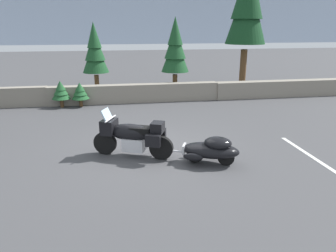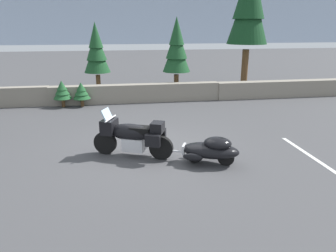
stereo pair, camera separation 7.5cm
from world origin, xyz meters
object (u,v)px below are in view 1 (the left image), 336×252
pine_tree_far_right (175,48)px  touring_motorcycle (132,135)px  car_shaped_trailer (211,149)px  pine_tree_secondary (95,50)px

pine_tree_far_right → touring_motorcycle: bearing=-109.5°
touring_motorcycle → car_shaped_trailer: touring_motorcycle is taller
touring_motorcycle → pine_tree_secondary: 8.82m
touring_motorcycle → pine_tree_far_right: (2.68, 7.58, 1.86)m
touring_motorcycle → pine_tree_far_right: pine_tree_far_right is taller
touring_motorcycle → pine_tree_secondary: (-1.28, 8.56, 1.70)m
pine_tree_far_right → pine_tree_secondary: bearing=166.2°
touring_motorcycle → car_shaped_trailer: (2.01, -0.86, -0.21)m
pine_tree_secondary → pine_tree_far_right: bearing=-13.8°
pine_tree_secondary → pine_tree_far_right: size_ratio=0.94×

